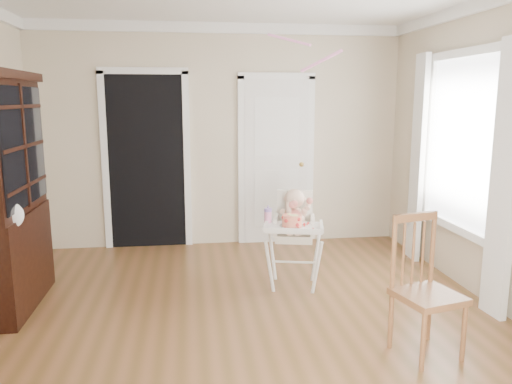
{
  "coord_description": "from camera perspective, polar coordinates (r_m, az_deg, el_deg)",
  "views": [
    {
      "loc": [
        -0.39,
        -3.67,
        1.81
      ],
      "look_at": [
        0.22,
        0.8,
        0.97
      ],
      "focal_mm": 35.0,
      "sensor_mm": 36.0,
      "label": 1
    }
  ],
  "objects": [
    {
      "name": "floor",
      "position": [
        4.11,
        -1.58,
        -15.55
      ],
      "size": [
        5.0,
        5.0,
        0.0
      ],
      "primitive_type": "plane",
      "color": "brown",
      "rests_on": "ground"
    },
    {
      "name": "wall_back",
      "position": [
        6.2,
        -4.13,
        6.28
      ],
      "size": [
        4.5,
        0.0,
        4.5
      ],
      "primitive_type": "plane",
      "rotation": [
        1.57,
        0.0,
        0.0
      ],
      "color": "beige",
      "rests_on": "floor"
    },
    {
      "name": "doorway",
      "position": [
        6.22,
        -12.41,
        3.84
      ],
      "size": [
        1.06,
        0.05,
        2.22
      ],
      "color": "black",
      "rests_on": "wall_back"
    },
    {
      "name": "closet_door",
      "position": [
        6.29,
        2.32,
        3.39
      ],
      "size": [
        0.96,
        0.09,
        2.13
      ],
      "color": "white",
      "rests_on": "wall_back"
    },
    {
      "name": "window_right",
      "position": [
        5.18,
        22.07,
        3.99
      ],
      "size": [
        0.13,
        1.84,
        2.3
      ],
      "color": "white",
      "rests_on": "wall_right"
    },
    {
      "name": "high_chair",
      "position": [
        4.83,
        4.37,
        -4.12
      ],
      "size": [
        0.67,
        0.78,
        0.95
      ],
      "rotation": [
        0.0,
        0.0,
        -0.23
      ],
      "color": "white",
      "rests_on": "floor"
    },
    {
      "name": "baby",
      "position": [
        4.82,
        4.42,
        -2.34
      ],
      "size": [
        0.28,
        0.25,
        0.45
      ],
      "rotation": [
        0.0,
        0.0,
        -0.23
      ],
      "color": "beige",
      "rests_on": "high_chair"
    },
    {
      "name": "cake",
      "position": [
        4.59,
        4.14,
        -3.28
      ],
      "size": [
        0.23,
        0.23,
        0.11
      ],
      "color": "silver",
      "rests_on": "high_chair"
    },
    {
      "name": "sippy_cup",
      "position": [
        4.7,
        1.37,
        -2.64
      ],
      "size": [
        0.07,
        0.07,
        0.17
      ],
      "rotation": [
        0.0,
        0.0,
        -0.23
      ],
      "color": "#F696C5",
      "rests_on": "high_chair"
    },
    {
      "name": "china_cabinet",
      "position": [
        4.77,
        -27.16,
        -0.11
      ],
      "size": [
        0.54,
        1.21,
        2.04
      ],
      "color": "black",
      "rests_on": "floor"
    },
    {
      "name": "dining_chair",
      "position": [
        3.81,
        18.79,
        -10.64
      ],
      "size": [
        0.5,
        0.5,
        1.0
      ],
      "rotation": [
        0.0,
        0.0,
        0.25
      ],
      "color": "brown",
      "rests_on": "floor"
    },
    {
      "name": "streamer",
      "position": [
        4.7,
        3.76,
        16.99
      ],
      "size": [
        0.33,
        0.4,
        0.15
      ],
      "primitive_type": null,
      "rotation": [
        0.26,
        0.0,
        0.69
      ],
      "color": "#F990C8",
      "rests_on": "ceiling"
    }
  ]
}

